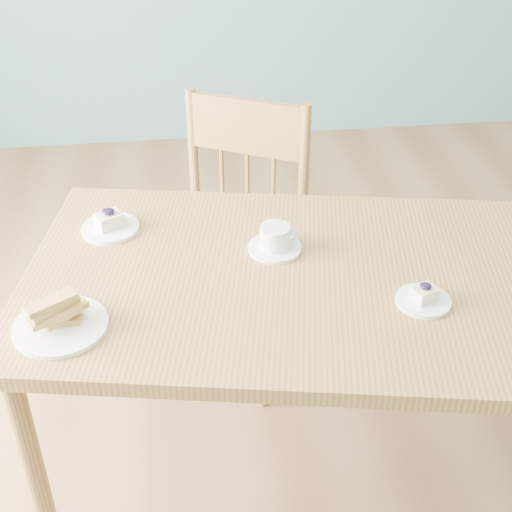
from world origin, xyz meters
TOP-DOWN VIEW (x-y plane):
  - room at (0.00, 0.00)m, footprint 5.01×5.01m
  - dining_table at (-0.19, -0.09)m, footprint 1.62×1.11m
  - dining_chair at (-0.33, 0.52)m, footprint 0.60×0.59m
  - cheesecake_plate_near at (0.07, -0.24)m, footprint 0.14×0.14m
  - cheesecake_plate_far at (-0.71, 0.20)m, footprint 0.16×0.16m
  - coffee_cup at (-0.26, 0.04)m, footprint 0.15×0.15m
  - biscotti_plate at (-0.81, -0.22)m, footprint 0.22×0.22m

SIDE VIEW (x-z plane):
  - dining_chair at x=-0.33m, z-range 0.01..1.00m
  - dining_table at x=-0.19m, z-range 0.32..1.11m
  - cheesecake_plate_near at x=0.07m, z-range 0.78..0.84m
  - cheesecake_plate_far at x=-0.71m, z-range 0.78..0.85m
  - biscotti_plate at x=-0.81m, z-range 0.78..0.87m
  - coffee_cup at x=-0.26m, z-range 0.79..0.86m
  - room at x=0.00m, z-range -0.01..2.71m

